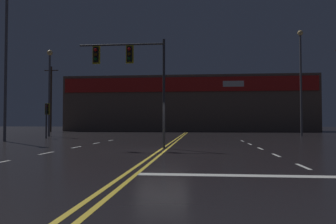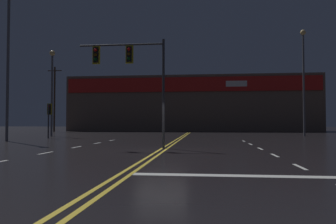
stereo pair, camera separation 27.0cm
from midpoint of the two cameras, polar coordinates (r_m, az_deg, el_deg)
The scene contains 9 objects.
ground_plane at distance 16.16m, azimuth -0.70°, elevation -6.75°, with size 200.00×200.00×0.00m, color black.
road_markings at distance 14.68m, azimuth 2.39°, elevation -7.22°, with size 14.99×60.00×0.01m.
traffic_signal_median at distance 18.16m, azimuth -6.35°, elevation 8.09°, with size 4.76×0.36×5.90m.
traffic_signal_corner_northwest at distance 30.72m, azimuth -19.76°, elevation -0.13°, with size 0.42×0.36×3.08m.
streetlight_near_right at distance 35.43m, azimuth -19.34°, elevation 5.15°, with size 0.56×0.56×8.76m.
streetlight_median_approach at distance 37.07m, azimuth 22.73°, elevation 6.85°, with size 0.56×0.56×11.06m.
streetlight_far_left at distance 27.64m, azimuth -25.82°, elevation 9.98°, with size 0.56×0.56×11.17m.
building_backdrop at distance 56.09m, azimuth 4.27°, elevation 1.29°, with size 40.35×10.23×8.94m.
utility_pole_row at distance 48.43m, azimuth 7.19°, elevation 3.42°, with size 45.28×0.26×12.29m.
Camera 2 is at (2.09, -15.97, 1.37)m, focal length 35.00 mm.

